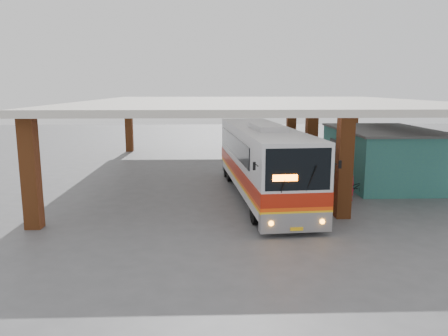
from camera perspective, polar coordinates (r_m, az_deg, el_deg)
name	(u,v)px	position (r m, az deg, el deg)	size (l,w,h in m)	color
ground	(263,200)	(21.56, 5.10, -4.18)	(90.00, 90.00, 0.00)	#515154
brick_columns	(277,143)	(26.22, 6.95, 3.24)	(20.10, 21.60, 4.35)	brown
canopy_roof	(259,103)	(27.40, 4.64, 8.47)	(21.00, 23.00, 0.30)	beige
shop_building	(383,155)	(26.97, 20.10, 1.57)	(5.20, 8.20, 3.11)	#2C6B6F
coach_bus	(262,160)	(21.89, 5.04, 1.01)	(3.70, 12.98, 3.73)	silver
motorcycle	(354,187)	(23.02, 16.65, -2.41)	(0.64, 1.84, 0.97)	black
pedestrian	(349,185)	(22.00, 16.02, -2.16)	(0.57, 0.37, 1.57)	red
red_chair	(335,171)	(27.60, 14.26, -0.44)	(0.50, 0.50, 0.80)	red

